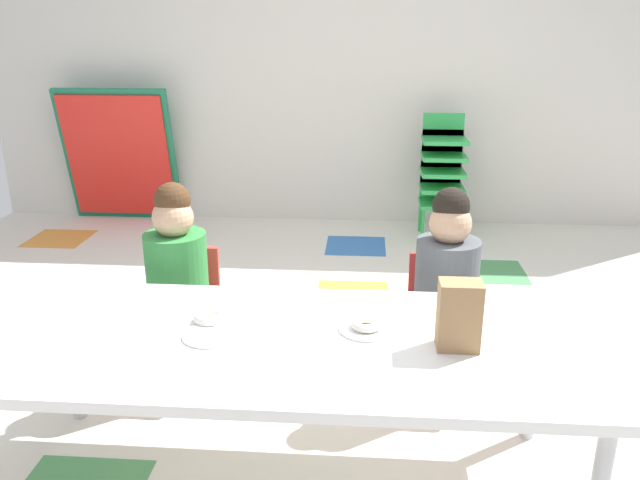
{
  "coord_description": "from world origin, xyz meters",
  "views": [
    {
      "loc": [
        0.06,
        -2.59,
        1.52
      ],
      "look_at": [
        -0.09,
        -0.53,
        0.83
      ],
      "focal_mm": 35.49,
      "sensor_mm": 36.0,
      "label": 1
    }
  ],
  "objects_px": {
    "paper_bag_brown": "(459,315)",
    "donut_powdered_loose": "(211,317)",
    "paper_plate_near_edge": "(366,329)",
    "donut_powdered_on_plate": "(366,324)",
    "seated_child_near_camera": "(177,268)",
    "folded_activity_table": "(119,156)",
    "paper_plate_center_table": "(210,335)",
    "kid_chair_green_stack": "(442,169)",
    "craft_table": "(285,350)",
    "seated_child_middle_seat": "(447,275)"
  },
  "relations": [
    {
      "from": "folded_activity_table",
      "to": "paper_plate_center_table",
      "type": "bearing_deg",
      "value": -64.2
    },
    {
      "from": "craft_table",
      "to": "paper_plate_center_table",
      "type": "xyz_separation_m",
      "value": [
        -0.24,
        -0.01,
        0.05
      ]
    },
    {
      "from": "seated_child_near_camera",
      "to": "folded_activity_table",
      "type": "relative_size",
      "value": 0.84
    },
    {
      "from": "seated_child_near_camera",
      "to": "donut_powdered_on_plate",
      "type": "height_order",
      "value": "seated_child_near_camera"
    },
    {
      "from": "folded_activity_table",
      "to": "paper_plate_center_table",
      "type": "relative_size",
      "value": 6.04
    },
    {
      "from": "seated_child_middle_seat",
      "to": "kid_chair_green_stack",
      "type": "xyz_separation_m",
      "value": [
        0.23,
        2.25,
        -0.04
      ]
    },
    {
      "from": "seated_child_middle_seat",
      "to": "folded_activity_table",
      "type": "height_order",
      "value": "folded_activity_table"
    },
    {
      "from": "craft_table",
      "to": "seated_child_middle_seat",
      "type": "height_order",
      "value": "seated_child_middle_seat"
    },
    {
      "from": "kid_chair_green_stack",
      "to": "paper_plate_near_edge",
      "type": "relative_size",
      "value": 5.11
    },
    {
      "from": "seated_child_middle_seat",
      "to": "donut_powdered_loose",
      "type": "distance_m",
      "value": 1.01
    },
    {
      "from": "paper_plate_center_table",
      "to": "paper_bag_brown",
      "type": "bearing_deg",
      "value": -1.18
    },
    {
      "from": "paper_bag_brown",
      "to": "donut_powdered_loose",
      "type": "height_order",
      "value": "paper_bag_brown"
    },
    {
      "from": "seated_child_near_camera",
      "to": "donut_powdered_loose",
      "type": "height_order",
      "value": "seated_child_near_camera"
    },
    {
      "from": "kid_chair_green_stack",
      "to": "folded_activity_table",
      "type": "height_order",
      "value": "folded_activity_table"
    },
    {
      "from": "paper_bag_brown",
      "to": "paper_plate_center_table",
      "type": "relative_size",
      "value": 1.22
    },
    {
      "from": "seated_child_middle_seat",
      "to": "paper_plate_near_edge",
      "type": "height_order",
      "value": "seated_child_middle_seat"
    },
    {
      "from": "craft_table",
      "to": "seated_child_near_camera",
      "type": "distance_m",
      "value": 0.84
    },
    {
      "from": "kid_chair_green_stack",
      "to": "donut_powdered_on_plate",
      "type": "bearing_deg",
      "value": -101.16
    },
    {
      "from": "craft_table",
      "to": "folded_activity_table",
      "type": "distance_m",
      "value": 3.54
    },
    {
      "from": "seated_child_near_camera",
      "to": "paper_plate_center_table",
      "type": "height_order",
      "value": "seated_child_near_camera"
    },
    {
      "from": "paper_plate_center_table",
      "to": "donut_powdered_loose",
      "type": "height_order",
      "value": "donut_powdered_loose"
    },
    {
      "from": "paper_plate_center_table",
      "to": "seated_child_middle_seat",
      "type": "bearing_deg",
      "value": 37.92
    },
    {
      "from": "seated_child_middle_seat",
      "to": "folded_activity_table",
      "type": "relative_size",
      "value": 0.84
    },
    {
      "from": "craft_table",
      "to": "donut_powdered_on_plate",
      "type": "height_order",
      "value": "donut_powdered_on_plate"
    },
    {
      "from": "craft_table",
      "to": "donut_powdered_on_plate",
      "type": "relative_size",
      "value": 19.33
    },
    {
      "from": "folded_activity_table",
      "to": "donut_powdered_on_plate",
      "type": "xyz_separation_m",
      "value": [
        2.0,
        -3.01,
        0.06
      ]
    },
    {
      "from": "paper_plate_near_edge",
      "to": "paper_plate_center_table",
      "type": "bearing_deg",
      "value": -170.68
    },
    {
      "from": "craft_table",
      "to": "paper_plate_near_edge",
      "type": "relative_size",
      "value": 10.9
    },
    {
      "from": "paper_plate_near_edge",
      "to": "donut_powdered_on_plate",
      "type": "bearing_deg",
      "value": 0.0
    },
    {
      "from": "paper_bag_brown",
      "to": "donut_powdered_loose",
      "type": "relative_size",
      "value": 1.91
    },
    {
      "from": "folded_activity_table",
      "to": "paper_plate_center_table",
      "type": "height_order",
      "value": "folded_activity_table"
    },
    {
      "from": "paper_plate_center_table",
      "to": "donut_powdered_on_plate",
      "type": "relative_size",
      "value": 1.77
    },
    {
      "from": "craft_table",
      "to": "seated_child_near_camera",
      "type": "xyz_separation_m",
      "value": [
        -0.54,
        0.64,
        0.02
      ]
    },
    {
      "from": "kid_chair_green_stack",
      "to": "paper_bag_brown",
      "type": "xyz_separation_m",
      "value": [
        -0.27,
        -2.91,
        0.17
      ]
    },
    {
      "from": "kid_chair_green_stack",
      "to": "paper_bag_brown",
      "type": "bearing_deg",
      "value": -95.35
    },
    {
      "from": "seated_child_near_camera",
      "to": "paper_bag_brown",
      "type": "height_order",
      "value": "seated_child_near_camera"
    },
    {
      "from": "craft_table",
      "to": "paper_plate_center_table",
      "type": "relative_size",
      "value": 10.9
    },
    {
      "from": "craft_table",
      "to": "seated_child_near_camera",
      "type": "height_order",
      "value": "seated_child_near_camera"
    },
    {
      "from": "paper_bag_brown",
      "to": "donut_powdered_loose",
      "type": "xyz_separation_m",
      "value": [
        -0.81,
        0.12,
        -0.09
      ]
    },
    {
      "from": "craft_table",
      "to": "donut_powdered_on_plate",
      "type": "bearing_deg",
      "value": 15.73
    },
    {
      "from": "kid_chair_green_stack",
      "to": "donut_powdered_loose",
      "type": "relative_size",
      "value": 8.0
    },
    {
      "from": "paper_plate_center_table",
      "to": "kid_chair_green_stack",
      "type": "bearing_deg",
      "value": 69.95
    },
    {
      "from": "kid_chair_green_stack",
      "to": "donut_powdered_loose",
      "type": "height_order",
      "value": "kid_chair_green_stack"
    },
    {
      "from": "paper_plate_near_edge",
      "to": "donut_powdered_on_plate",
      "type": "height_order",
      "value": "donut_powdered_on_plate"
    },
    {
      "from": "seated_child_middle_seat",
      "to": "paper_plate_center_table",
      "type": "distance_m",
      "value": 1.05
    },
    {
      "from": "seated_child_near_camera",
      "to": "paper_plate_near_edge",
      "type": "distance_m",
      "value": 0.98
    },
    {
      "from": "paper_plate_near_edge",
      "to": "seated_child_middle_seat",
      "type": "bearing_deg",
      "value": 59.8
    },
    {
      "from": "craft_table",
      "to": "paper_bag_brown",
      "type": "distance_m",
      "value": 0.56
    },
    {
      "from": "seated_child_middle_seat",
      "to": "folded_activity_table",
      "type": "distance_m",
      "value": 3.38
    },
    {
      "from": "seated_child_near_camera",
      "to": "paper_bag_brown",
      "type": "xyz_separation_m",
      "value": [
        1.08,
        -0.66,
        0.13
      ]
    }
  ]
}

